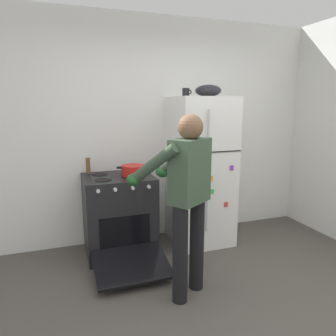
{
  "coord_description": "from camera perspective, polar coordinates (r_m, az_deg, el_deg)",
  "views": [
    {
      "loc": [
        -1.07,
        -1.84,
        1.68
      ],
      "look_at": [
        0.03,
        1.32,
        1.0
      ],
      "focal_mm": 33.86,
      "sensor_mm": 36.0,
      "label": 1
    }
  ],
  "objects": [
    {
      "name": "kitchen_wall_back",
      "position": [
        3.95,
        -3.43,
        6.67
      ],
      "size": [
        6.0,
        0.1,
        2.7
      ],
      "primitive_type": "cube",
      "color": "white",
      "rests_on": "ground"
    },
    {
      "name": "refrigerator",
      "position": [
        3.85,
        5.83,
        -0.56
      ],
      "size": [
        0.68,
        0.72,
        1.76
      ],
      "color": "white",
      "rests_on": "ground"
    },
    {
      "name": "mixing_bowl",
      "position": [
        3.8,
        7.25,
        13.64
      ],
      "size": [
        0.3,
        0.3,
        0.14
      ],
      "primitive_type": "ellipsoid",
      "color": "black",
      "rests_on": "refrigerator"
    },
    {
      "name": "red_pot",
      "position": [
        3.52,
        -6.32,
        -0.43
      ],
      "size": [
        0.36,
        0.26,
        0.12
      ],
      "color": "red",
      "rests_on": "stove_range"
    },
    {
      "name": "ground",
      "position": [
        2.71,
        9.66,
        -27.0
      ],
      "size": [
        8.0,
        8.0,
        0.0
      ],
      "primitive_type": "plane",
      "color": "#4C4742"
    },
    {
      "name": "stove_range",
      "position": [
        3.66,
        -8.72,
        -8.48
      ],
      "size": [
        0.76,
        1.2,
        0.9
      ],
      "color": "black",
      "rests_on": "ground"
    },
    {
      "name": "pepper_mill",
      "position": [
        3.69,
        -14.19,
        0.36
      ],
      "size": [
        0.05,
        0.05,
        0.18
      ],
      "primitive_type": "cylinder",
      "color": "brown",
      "rests_on": "stove_range"
    },
    {
      "name": "coffee_mug",
      "position": [
        3.74,
        3.26,
        13.44
      ],
      "size": [
        0.11,
        0.08,
        0.1
      ],
      "color": "black",
      "rests_on": "refrigerator"
    },
    {
      "name": "person_cook",
      "position": [
        2.7,
        3.14,
        -3.92
      ],
      "size": [
        0.7,
        0.76,
        1.6
      ],
      "color": "black",
      "rests_on": "ground"
    }
  ]
}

